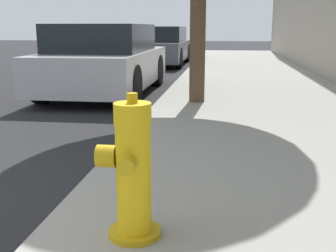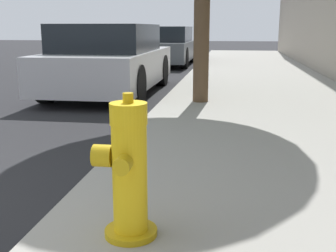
# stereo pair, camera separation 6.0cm
# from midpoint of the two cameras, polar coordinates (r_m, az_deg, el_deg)

# --- Properties ---
(fire_hydrant) EXTENTS (0.34, 0.36, 0.79)m
(fire_hydrant) POSITION_cam_midpoint_polar(r_m,az_deg,el_deg) (2.27, -4.63, -6.25)
(fire_hydrant) COLOR #C39C11
(fire_hydrant) RESTS_ON sidewalk_slab
(parked_car_near) EXTENTS (1.79, 4.05, 1.33)m
(parked_car_near) POSITION_cam_midpoint_polar(r_m,az_deg,el_deg) (8.33, -7.63, 8.83)
(parked_car_near) COLOR #B7B7BC
(parked_car_near) RESTS_ON ground_plane
(parked_car_mid) EXTENTS (1.70, 4.38, 1.30)m
(parked_car_mid) POSITION_cam_midpoint_polar(r_m,az_deg,el_deg) (14.76, 0.01, 10.75)
(parked_car_mid) COLOR #4C5156
(parked_car_mid) RESTS_ON ground_plane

